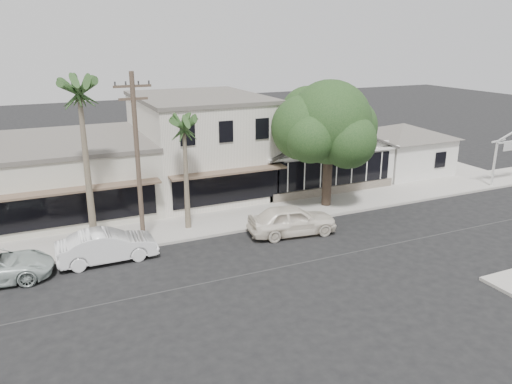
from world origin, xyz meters
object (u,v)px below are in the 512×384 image
utility_pole (138,158)px  car_0 (292,220)px  shade_tree (326,124)px  car_1 (107,246)px

utility_pole → car_0: size_ratio=1.83×
car_0 → shade_tree: shade_tree is taller
car_0 → car_1: car_0 is taller
shade_tree → utility_pole: bearing=-171.8°
shade_tree → car_0: bearing=-140.6°
utility_pole → shade_tree: utility_pole is taller
utility_pole → car_1: utility_pole is taller
car_1 → utility_pole: bearing=-63.8°
car_1 → shade_tree: 15.04m
utility_pole → shade_tree: 12.23m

